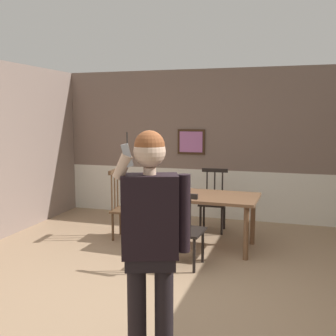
{
  "coord_description": "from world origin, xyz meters",
  "views": [
    {
      "loc": [
        1.24,
        -3.7,
        1.87
      ],
      "look_at": [
        0.16,
        -0.23,
        1.38
      ],
      "focal_mm": 43.05,
      "sensor_mm": 36.0,
      "label": 1
    }
  ],
  "objects_px": {
    "chair_at_table_head": "(213,201)",
    "chair_near_window": "(183,230)",
    "dining_table": "(201,201)",
    "chair_by_doorway": "(124,207)",
    "person_figure": "(151,233)"
  },
  "relations": [
    {
      "from": "chair_near_window",
      "to": "chair_at_table_head",
      "type": "height_order",
      "value": "chair_at_table_head"
    },
    {
      "from": "chair_near_window",
      "to": "person_figure",
      "type": "xyz_separation_m",
      "value": [
        0.28,
        -1.95,
        0.55
      ]
    },
    {
      "from": "chair_at_table_head",
      "to": "chair_near_window",
      "type": "bearing_deg",
      "value": 85.18
    },
    {
      "from": "chair_near_window",
      "to": "chair_by_doorway",
      "type": "height_order",
      "value": "chair_by_doorway"
    },
    {
      "from": "dining_table",
      "to": "chair_at_table_head",
      "type": "xyz_separation_m",
      "value": [
        0.02,
        0.82,
        -0.17
      ]
    },
    {
      "from": "chair_at_table_head",
      "to": "person_figure",
      "type": "height_order",
      "value": "person_figure"
    },
    {
      "from": "dining_table",
      "to": "chair_by_doorway",
      "type": "height_order",
      "value": "chair_by_doorway"
    },
    {
      "from": "dining_table",
      "to": "chair_at_table_head",
      "type": "relative_size",
      "value": 1.62
    },
    {
      "from": "chair_near_window",
      "to": "person_figure",
      "type": "bearing_deg",
      "value": -78.16
    },
    {
      "from": "chair_by_doorway",
      "to": "person_figure",
      "type": "bearing_deg",
      "value": 22.8
    },
    {
      "from": "dining_table",
      "to": "chair_near_window",
      "type": "height_order",
      "value": "chair_near_window"
    },
    {
      "from": "chair_at_table_head",
      "to": "person_figure",
      "type": "xyz_separation_m",
      "value": [
        0.23,
        -3.59,
        0.54
      ]
    },
    {
      "from": "dining_table",
      "to": "chair_near_window",
      "type": "distance_m",
      "value": 0.84
    },
    {
      "from": "chair_at_table_head",
      "to": "person_figure",
      "type": "distance_m",
      "value": 3.64
    },
    {
      "from": "chair_by_doorway",
      "to": "person_figure",
      "type": "relative_size",
      "value": 0.6
    }
  ]
}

